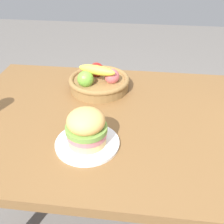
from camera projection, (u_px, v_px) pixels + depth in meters
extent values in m
cube|color=brown|center=(125.00, 121.00, 1.11)|extent=(1.40, 0.90, 0.04)
cylinder|color=brown|center=(31.00, 128.00, 1.69)|extent=(0.07, 0.07, 0.71)
cylinder|color=white|center=(87.00, 143.00, 0.96)|extent=(0.23, 0.23, 0.01)
cylinder|color=#E5BC75|center=(87.00, 139.00, 0.95)|extent=(0.14, 0.14, 0.03)
cylinder|color=#C67075|center=(87.00, 133.00, 0.93)|extent=(0.14, 0.14, 0.02)
cylinder|color=olive|center=(86.00, 128.00, 0.92)|extent=(0.15, 0.15, 0.02)
ellipsoid|color=#EAAD5D|center=(86.00, 121.00, 0.90)|extent=(0.13, 0.13, 0.08)
cylinder|color=olive|center=(99.00, 84.00, 1.29)|extent=(0.28, 0.28, 0.05)
torus|color=olive|center=(99.00, 79.00, 1.27)|extent=(0.29, 0.29, 0.02)
sphere|color=#D16066|center=(112.00, 76.00, 1.24)|extent=(0.07, 0.07, 0.07)
sphere|color=red|center=(97.00, 70.00, 1.30)|extent=(0.07, 0.07, 0.07)
sphere|color=#6BAD38|center=(86.00, 79.00, 1.22)|extent=(0.08, 0.08, 0.08)
ellipsoid|color=yellow|center=(97.00, 70.00, 1.22)|extent=(0.19, 0.10, 0.05)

